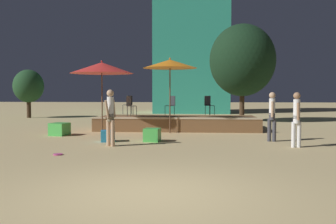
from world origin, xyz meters
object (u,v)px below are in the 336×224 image
patio_umbrella_0 (170,64)px  bistro_chair_1 (130,104)px  bistro_chair_3 (128,103)px  cube_seat_2 (152,135)px  bistro_chair_2 (171,104)px  person_3 (110,115)px  frisbee_disc (58,154)px  cube_seat_1 (108,136)px  person_0 (272,115)px  patio_umbrella_1 (102,68)px  person_2 (297,118)px  cube_seat_0 (60,129)px  background_tree_1 (28,86)px  bistro_chair_0 (209,103)px  background_tree_0 (242,60)px

patio_umbrella_0 → bistro_chair_1: patio_umbrella_0 is taller
patio_umbrella_0 → bistro_chair_3: size_ratio=3.51×
bistro_chair_3 → cube_seat_2: bearing=53.6°
bistro_chair_2 → bistro_chair_1: bearing=-117.5°
bistro_chair_2 → person_3: bearing=-62.7°
bistro_chair_1 → frisbee_disc: bistro_chair_1 is taller
bistro_chair_3 → cube_seat_1: bearing=37.3°
cube_seat_1 → person_0: (5.69, 0.46, 0.74)m
frisbee_disc → cube_seat_1: bearing=76.1°
patio_umbrella_1 → bistro_chair_1: bearing=38.2°
cube_seat_2 → person_2: bearing=-13.1°
cube_seat_0 → person_0: 8.17m
person_0 → background_tree_1: background_tree_1 is taller
cube_seat_2 → bistro_chair_0: bearing=65.9°
patio_umbrella_0 → person_2: 6.03m
patio_umbrella_1 → cube_seat_1: bearing=-72.3°
person_0 → bistro_chair_1: person_0 is taller
background_tree_1 → frisbee_disc: bearing=-62.8°
patio_umbrella_1 → person_0: 7.35m
bistro_chair_3 → bistro_chair_1: bearing=47.9°
bistro_chair_1 → bistro_chair_3: bearing=-27.6°
patio_umbrella_1 → bistro_chair_0: patio_umbrella_1 is taller
bistro_chair_3 → patio_umbrella_1: bearing=17.3°
cube_seat_1 → person_3: size_ratio=0.32×
person_0 → cube_seat_0: bearing=179.4°
cube_seat_2 → bistro_chair_0: (2.11, 4.72, 0.96)m
person_2 → background_tree_1: bearing=137.8°
background_tree_0 → bistro_chair_0: bearing=-115.1°
bistro_chair_0 → cube_seat_0: bearing=168.8°
bistro_chair_0 → frisbee_disc: 8.94m
person_0 → bistro_chair_2: bearing=141.4°
patio_umbrella_0 → cube_seat_0: 5.21m
cube_seat_0 → bistro_chair_3: 4.28m
person_3 → bistro_chair_0: (3.30, 5.94, 0.20)m
patio_umbrella_0 → bistro_chair_3: patio_umbrella_0 is taller
cube_seat_1 → frisbee_disc: bearing=-103.9°
person_0 → person_3: size_ratio=0.96×
cube_seat_1 → bistro_chair_2: (1.91, 4.49, 1.00)m
cube_seat_2 → bistro_chair_1: bistro_chair_1 is taller
frisbee_disc → bistro_chair_3: bearing=86.7°
cube_seat_0 → cube_seat_1: (2.36, -1.71, -0.05)m
bistro_chair_0 → cube_seat_1: bearing=-165.7°
patio_umbrella_0 → bistro_chair_2: bearing=92.0°
patio_umbrella_1 → bistro_chair_2: 3.58m
cube_seat_2 → bistro_chair_2: bearing=85.1°
person_0 → bistro_chair_0: size_ratio=1.91×
cube_seat_2 → bistro_chair_1: bearing=111.0°
person_3 → background_tree_1: 15.46m
cube_seat_0 → bistro_chair_2: bearing=33.1°
bistro_chair_0 → background_tree_1: background_tree_1 is taller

